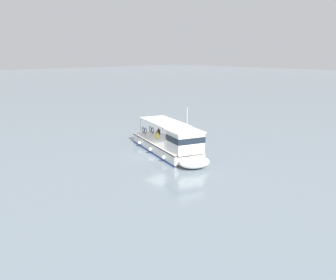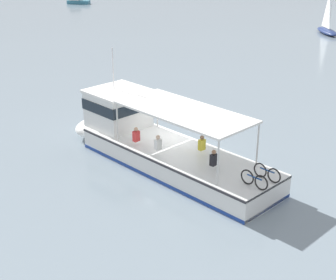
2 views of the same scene
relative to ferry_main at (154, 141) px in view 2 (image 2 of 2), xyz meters
The scene contains 4 objects.
ground_plane 1.58m from the ferry_main, 58.30° to the left, with size 400.00×400.00×0.00m, color gray.
ferry_main is the anchor object (origin of this frame).
sailboat_far_left 38.80m from the ferry_main, 87.47° to the left, with size 3.70×4.83×5.40m.
motorboat_horizon_west 61.34m from the ferry_main, 130.02° to the left, with size 3.82×2.26×1.26m.
Camera 2 is at (10.24, -21.07, 10.75)m, focal length 52.51 mm.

